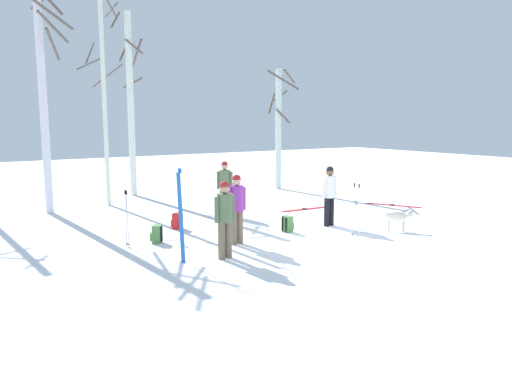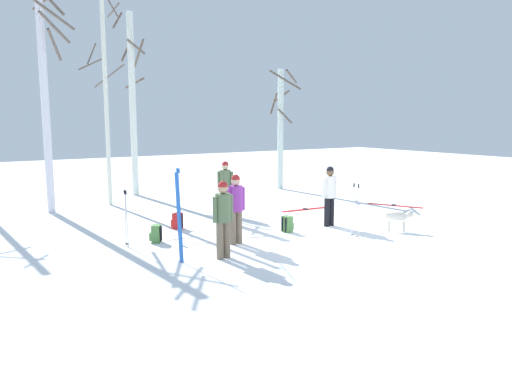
{
  "view_description": "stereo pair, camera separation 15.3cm",
  "coord_description": "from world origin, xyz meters",
  "px_view_note": "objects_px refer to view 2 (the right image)",
  "views": [
    {
      "loc": [
        -8.04,
        -8.75,
        3.04
      ],
      "look_at": [
        -0.59,
        2.7,
        1.0
      ],
      "focal_mm": 34.48,
      "sensor_mm": 36.0,
      "label": 1
    },
    {
      "loc": [
        -7.91,
        -8.83,
        3.04
      ],
      "look_at": [
        -0.59,
        2.7,
        1.0
      ],
      "focal_mm": 34.48,
      "sensor_mm": 36.0,
      "label": 2
    }
  ],
  "objects_px": {
    "ski_poles_0": "(356,209)",
    "birch_tree_3": "(106,98)",
    "person_1": "(330,192)",
    "person_3": "(236,204)",
    "backpack_0": "(287,224)",
    "ski_pair_lying_1": "(307,209)",
    "birch_tree_5": "(281,126)",
    "backpack_2": "(156,234)",
    "backpack_1": "(177,221)",
    "water_bottle_0": "(181,241)",
    "person_2": "(223,215)",
    "birch_tree_4": "(133,101)",
    "ski_poles_1": "(126,217)",
    "birch_tree_2": "(45,91)",
    "ski_pair_planted_0": "(179,216)",
    "ski_pair_lying_0": "(395,206)",
    "person_0": "(225,184)",
    "dog": "(398,217)"
  },
  "relations": [
    {
      "from": "backpack_1",
      "to": "birch_tree_5",
      "type": "distance_m",
      "value": 8.89
    },
    {
      "from": "backpack_0",
      "to": "birch_tree_4",
      "type": "relative_size",
      "value": 0.06
    },
    {
      "from": "birch_tree_2",
      "to": "birch_tree_5",
      "type": "bearing_deg",
      "value": 3.15
    },
    {
      "from": "ski_poles_0",
      "to": "water_bottle_0",
      "type": "relative_size",
      "value": 6.12
    },
    {
      "from": "person_1",
      "to": "person_3",
      "type": "height_order",
      "value": "same"
    },
    {
      "from": "birch_tree_2",
      "to": "birch_tree_4",
      "type": "distance_m",
      "value": 4.16
    },
    {
      "from": "birch_tree_3",
      "to": "backpack_1",
      "type": "bearing_deg",
      "value": -84.39
    },
    {
      "from": "ski_poles_0",
      "to": "birch_tree_3",
      "type": "xyz_separation_m",
      "value": [
        -3.87,
        8.36,
        3.0
      ]
    },
    {
      "from": "dog",
      "to": "water_bottle_0",
      "type": "bearing_deg",
      "value": 162.69
    },
    {
      "from": "ski_poles_1",
      "to": "ski_pair_planted_0",
      "type": "bearing_deg",
      "value": -72.74
    },
    {
      "from": "person_2",
      "to": "ski_pair_lying_1",
      "type": "height_order",
      "value": "person_2"
    },
    {
      "from": "ski_poles_0",
      "to": "birch_tree_5",
      "type": "bearing_deg",
      "value": 66.9
    },
    {
      "from": "backpack_0",
      "to": "birch_tree_4",
      "type": "xyz_separation_m",
      "value": [
        -1.31,
        8.56,
        3.51
      ]
    },
    {
      "from": "ski_poles_0",
      "to": "backpack_0",
      "type": "distance_m",
      "value": 1.91
    },
    {
      "from": "backpack_1",
      "to": "person_3",
      "type": "bearing_deg",
      "value": -77.25
    },
    {
      "from": "backpack_0",
      "to": "birch_tree_3",
      "type": "xyz_separation_m",
      "value": [
        -2.82,
        6.85,
        3.54
      ]
    },
    {
      "from": "backpack_2",
      "to": "water_bottle_0",
      "type": "distance_m",
      "value": 0.73
    },
    {
      "from": "person_1",
      "to": "ski_pair_planted_0",
      "type": "xyz_separation_m",
      "value": [
        -5.05,
        -1.02,
        0.02
      ]
    },
    {
      "from": "backpack_2",
      "to": "birch_tree_5",
      "type": "height_order",
      "value": "birch_tree_5"
    },
    {
      "from": "dog",
      "to": "birch_tree_2",
      "type": "relative_size",
      "value": 0.1
    },
    {
      "from": "person_3",
      "to": "birch_tree_4",
      "type": "bearing_deg",
      "value": 86.76
    },
    {
      "from": "person_0",
      "to": "backpack_0",
      "type": "xyz_separation_m",
      "value": [
        0.23,
        -3.04,
        -0.77
      ]
    },
    {
      "from": "person_2",
      "to": "backpack_2",
      "type": "bearing_deg",
      "value": 109.22
    },
    {
      "from": "backpack_1",
      "to": "birch_tree_4",
      "type": "relative_size",
      "value": 0.06
    },
    {
      "from": "person_3",
      "to": "birch_tree_4",
      "type": "height_order",
      "value": "birch_tree_4"
    },
    {
      "from": "ski_pair_planted_0",
      "to": "backpack_2",
      "type": "height_order",
      "value": "ski_pair_planted_0"
    },
    {
      "from": "person_0",
      "to": "ski_poles_1",
      "type": "height_order",
      "value": "person_0"
    },
    {
      "from": "birch_tree_3",
      "to": "person_1",
      "type": "bearing_deg",
      "value": -58.07
    },
    {
      "from": "backpack_0",
      "to": "backpack_2",
      "type": "xyz_separation_m",
      "value": [
        -3.42,
        0.83,
        0.0
      ]
    },
    {
      "from": "ski_pair_lying_0",
      "to": "water_bottle_0",
      "type": "relative_size",
      "value": 7.61
    },
    {
      "from": "person_0",
      "to": "backpack_2",
      "type": "xyz_separation_m",
      "value": [
        -3.19,
        -2.21,
        -0.77
      ]
    },
    {
      "from": "backpack_0",
      "to": "water_bottle_0",
      "type": "bearing_deg",
      "value": 175.52
    },
    {
      "from": "ski_poles_0",
      "to": "water_bottle_0",
      "type": "height_order",
      "value": "ski_poles_0"
    },
    {
      "from": "person_3",
      "to": "ski_poles_1",
      "type": "bearing_deg",
      "value": 153.91
    },
    {
      "from": "water_bottle_0",
      "to": "ski_poles_0",
      "type": "bearing_deg",
      "value": -23.28
    },
    {
      "from": "water_bottle_0",
      "to": "birch_tree_5",
      "type": "height_order",
      "value": "birch_tree_5"
    },
    {
      "from": "person_1",
      "to": "birch_tree_2",
      "type": "xyz_separation_m",
      "value": [
        -6.3,
        6.39,
        2.94
      ]
    },
    {
      "from": "water_bottle_0",
      "to": "birch_tree_5",
      "type": "bearing_deg",
      "value": 41.09
    },
    {
      "from": "person_2",
      "to": "ski_pair_lying_1",
      "type": "bearing_deg",
      "value": 35.1
    },
    {
      "from": "person_1",
      "to": "person_2",
      "type": "height_order",
      "value": "same"
    },
    {
      "from": "ski_pair_lying_0",
      "to": "birch_tree_5",
      "type": "bearing_deg",
      "value": 99.59
    },
    {
      "from": "backpack_0",
      "to": "ski_pair_lying_1",
      "type": "bearing_deg",
      "value": 43.06
    },
    {
      "from": "ski_poles_1",
      "to": "birch_tree_2",
      "type": "height_order",
      "value": "birch_tree_2"
    },
    {
      "from": "backpack_0",
      "to": "birch_tree_3",
      "type": "bearing_deg",
      "value": 112.39
    },
    {
      "from": "backpack_1",
      "to": "birch_tree_4",
      "type": "xyz_separation_m",
      "value": [
        1.04,
        6.57,
        3.51
      ]
    },
    {
      "from": "person_1",
      "to": "water_bottle_0",
      "type": "relative_size",
      "value": 7.4
    },
    {
      "from": "person_1",
      "to": "ski_poles_1",
      "type": "relative_size",
      "value": 1.25
    },
    {
      "from": "person_2",
      "to": "person_1",
      "type": "bearing_deg",
      "value": 17.22
    },
    {
      "from": "backpack_2",
      "to": "ski_pair_planted_0",
      "type": "bearing_deg",
      "value": -95.36
    },
    {
      "from": "person_3",
      "to": "person_1",
      "type": "bearing_deg",
      "value": 5.94
    }
  ]
}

